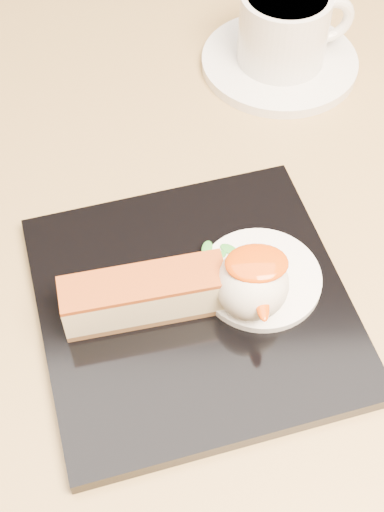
{
  "coord_description": "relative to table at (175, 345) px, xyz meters",
  "views": [
    {
      "loc": [
        -0.0,
        -0.34,
        1.16
      ],
      "look_at": [
        0.01,
        -0.04,
        0.76
      ],
      "focal_mm": 50.0,
      "sensor_mm": 36.0,
      "label": 1
    }
  ],
  "objects": [
    {
      "name": "mango_sauce",
      "position": [
        0.06,
        -0.06,
        0.21
      ],
      "size": [
        0.04,
        0.03,
        0.01
      ],
      "primitive_type": "ellipsoid",
      "color": "#D74506",
      "rests_on": "ice_cream_scoop"
    },
    {
      "name": "coffee_cup",
      "position": [
        0.12,
        0.21,
        0.2
      ],
      "size": [
        0.11,
        0.08,
        0.07
      ],
      "rotation": [
        0.0,
        0.0,
        0.2
      ],
      "color": "white",
      "rests_on": "saucer"
    },
    {
      "name": "cream_smear",
      "position": [
        0.06,
        -0.04,
        0.17
      ],
      "size": [
        0.09,
        0.09,
        0.01
      ],
      "primitive_type": "cylinder",
      "color": "white",
      "rests_on": "dessert_plate"
    },
    {
      "name": "cheesecake",
      "position": [
        -0.02,
        -0.06,
        0.19
      ],
      "size": [
        0.12,
        0.05,
        0.04
      ],
      "rotation": [
        0.0,
        0.0,
        0.15
      ],
      "color": "brown",
      "rests_on": "dessert_plate"
    },
    {
      "name": "saucer",
      "position": [
        0.11,
        0.21,
        0.16
      ],
      "size": [
        0.15,
        0.15,
        0.01
      ],
      "primitive_type": "cylinder",
      "color": "white",
      "rests_on": "table"
    },
    {
      "name": "dessert_plate",
      "position": [
        0.01,
        -0.06,
        0.16
      ],
      "size": [
        0.26,
        0.26,
        0.01
      ],
      "primitive_type": "cube",
      "rotation": [
        0.0,
        0.0,
        0.21
      ],
      "color": "black",
      "rests_on": "table"
    },
    {
      "name": "ice_cream_scoop",
      "position": [
        0.05,
        -0.06,
        0.19
      ],
      "size": [
        0.05,
        0.05,
        0.05
      ],
      "primitive_type": "sphere",
      "color": "white",
      "rests_on": "cream_smear"
    },
    {
      "name": "table",
      "position": [
        0.0,
        0.0,
        0.0
      ],
      "size": [
        0.8,
        0.8,
        0.72
      ],
      "color": "black",
      "rests_on": "ground"
    },
    {
      "name": "mint_sprig",
      "position": [
        0.03,
        -0.02,
        0.17
      ],
      "size": [
        0.03,
        0.02,
        0.0
      ],
      "color": "green",
      "rests_on": "cream_smear"
    }
  ]
}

